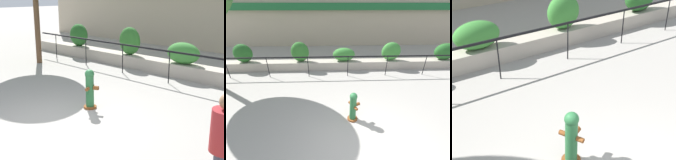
# 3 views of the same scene
# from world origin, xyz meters

# --- Properties ---
(ground_plane) EXTENTS (120.00, 120.00, 0.00)m
(ground_plane) POSITION_xyz_m (0.00, 0.00, 0.00)
(ground_plane) COLOR #9E9991
(planter_wall_low) EXTENTS (18.00, 0.70, 0.50)m
(planter_wall_low) POSITION_xyz_m (0.00, 6.00, 0.25)
(planter_wall_low) COLOR #ADA393
(planter_wall_low) RESTS_ON ground
(fence_railing_segment) EXTENTS (15.00, 0.05, 1.15)m
(fence_railing_segment) POSITION_xyz_m (-0.00, 4.90, 1.02)
(fence_railing_segment) COLOR black
(fence_railing_segment) RESTS_ON ground
(hedge_bush_0) EXTENTS (1.06, 0.70, 1.08)m
(hedge_bush_0) POSITION_xyz_m (-6.04, 6.00, 1.04)
(hedge_bush_0) COLOR #235B23
(hedge_bush_0) RESTS_ON planter_wall_low
(hedge_bush_1) EXTENTS (1.05, 0.57, 1.16)m
(hedge_bush_1) POSITION_xyz_m (-2.73, 6.00, 1.08)
(hedge_bush_1) COLOR #2D6B28
(hedge_bush_1) RESTS_ON planter_wall_low
(hedge_bush_2) EXTENTS (1.32, 0.70, 0.79)m
(hedge_bush_2) POSITION_xyz_m (-0.14, 6.00, 0.90)
(hedge_bush_2) COLOR #387F33
(hedge_bush_2) RESTS_ON planter_wall_low
(hedge_bush_3) EXTENTS (1.14, 0.62, 1.10)m
(hedge_bush_3) POSITION_xyz_m (2.72, 6.00, 1.05)
(hedge_bush_3) COLOR #387F33
(hedge_bush_3) RESTS_ON planter_wall_low
(hedge_bush_4) EXTENTS (1.35, 0.70, 1.00)m
(hedge_bush_4) POSITION_xyz_m (6.10, 6.00, 1.00)
(hedge_bush_4) COLOR #235B23
(hedge_bush_4) RESTS_ON planter_wall_low
(fire_hydrant) EXTENTS (0.48, 0.47, 1.08)m
(fire_hydrant) POSITION_xyz_m (-0.17, 1.39, 0.55)
(fire_hydrant) COLOR brown
(fire_hydrant) RESTS_ON ground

